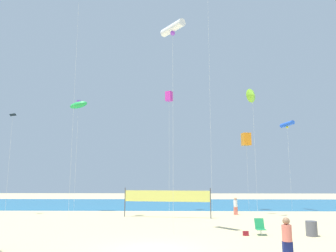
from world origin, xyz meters
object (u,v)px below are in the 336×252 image
Objects in this scene: volleyball_net at (167,197)px; kite_orange_box at (246,139)px; kite_green_inflatable at (79,105)px; folding_beach_chair at (260,226)px; beachgoer_coral_shirt at (287,238)px; trash_barrel at (311,229)px; kite_black_diamond at (13,116)px; kite_blue_tube at (287,124)px; beachgoer_white_shirt at (236,205)px; beach_handbag at (246,233)px; kite_lime_delta at (253,95)px; kite_white_tube at (173,29)px; kite_magenta_box at (169,97)px.

kite_orange_box is at bearing 37.13° from volleyball_net.
volleyball_net is 13.15m from kite_green_inflatable.
beachgoer_coral_shirt is at bearing -79.19° from folding_beach_chair.
kite_black_diamond reaches higher than trash_barrel.
beachgoer_white_shirt is at bearing -148.58° from kite_blue_tube.
beach_handbag is (-0.88, -0.28, -0.34)m from folding_beach_chair.
kite_lime_delta reaches higher than beachgoer_coral_shirt.
kite_green_inflatable is 1.40× the size of kite_orange_box.
kite_white_tube is (0.60, -8.03, 10.92)m from volleyball_net.
kite_black_diamond is (-20.31, -0.66, 8.07)m from beachgoer_white_shirt.
kite_green_inflatable reaches higher than beachgoer_coral_shirt.
kite_green_inflatable is 1.22× the size of kite_blue_tube.
beach_handbag is (-0.38, 5.78, -0.75)m from beachgoer_coral_shirt.
kite_blue_tube reaches higher than trash_barrel.
kite_blue_tube is (4.12, 14.79, 8.33)m from trash_barrel.
kite_lime_delta is (1.42, -2.06, 9.49)m from beachgoer_white_shirt.
trash_barrel is 26.13m from kite_black_diamond.
trash_barrel reaches higher than beach_handbag.
folding_beach_chair is 17.96m from kite_blue_tube.
beachgoer_coral_shirt is 1.07× the size of beachgoer_white_shirt.
beach_handbag is (4.62, -8.57, -1.50)m from volleyball_net.
kite_magenta_box is at bearing 145.67° from kite_lime_delta.
kite_green_inflatable reaches higher than kite_blue_tube.
kite_green_inflatable is at bearing -172.13° from kite_magenta_box.
beach_handbag is at bearing -107.91° from kite_lime_delta.
kite_white_tube is at bearing 175.15° from trash_barrel.
trash_barrel is at bearing 140.16° from beachgoer_coral_shirt.
kite_black_diamond is at bearing 147.05° from kite_white_tube.
beachgoer_white_shirt is 11.17m from trash_barrel.
kite_magenta_box reaches higher than folding_beach_chair.
kite_blue_tube is at bearing 0.53° from kite_orange_box.
folding_beach_chair is 0.10× the size of kite_blue_tube.
kite_black_diamond is 15.06m from kite_magenta_box.
trash_barrel is 23.55m from kite_green_inflatable.
volleyball_net reaches higher than folding_beach_chair.
beachgoer_white_shirt is at bearing 20.69° from volleyball_net.
trash_barrel is 0.07× the size of kite_green_inflatable.
beachgoer_coral_shirt is at bearing -55.14° from kite_white_tube.
volleyball_net is at bearing -5.20° from beachgoer_white_shirt.
kite_magenta_box is at bearing -176.34° from beachgoer_coral_shirt.
beachgoer_white_shirt is 0.17× the size of kite_black_diamond.
kite_blue_tube reaches higher than beachgoer_coral_shirt.
beachgoer_coral_shirt is 22.85m from kite_magenta_box.
kite_black_diamond is (-14.87, 9.64, -3.67)m from kite_white_tube.
kite_green_inflatable is at bearing -173.00° from kite_orange_box.
beachgoer_coral_shirt is 16.66m from beachgoer_white_shirt.
trash_barrel is at bearing -105.55° from kite_blue_tube.
beachgoer_white_shirt is 0.19× the size of kite_orange_box.
kite_white_tube reaches higher than kite_lime_delta.
kite_blue_tube is (6.29, 3.84, 7.92)m from beachgoer_white_shirt.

